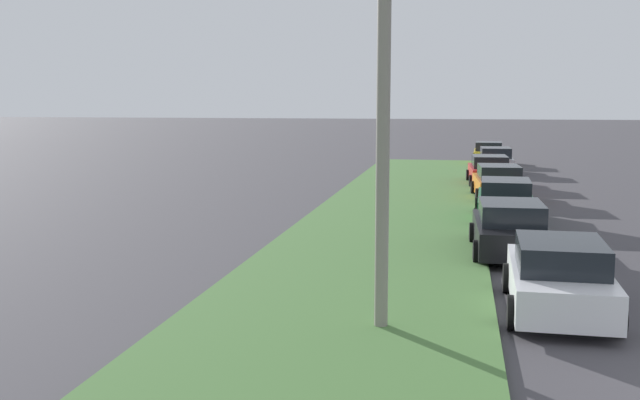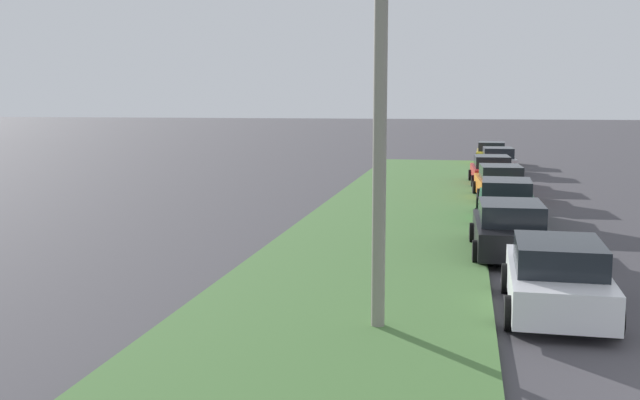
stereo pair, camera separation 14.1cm
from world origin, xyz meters
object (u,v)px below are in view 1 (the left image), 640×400
at_px(parked_car_black, 510,229).
at_px(parked_car_yellow, 488,153).
at_px(parked_car_orange, 498,183).
at_px(streetlight, 404,86).
at_px(parked_car_silver, 495,161).
at_px(parked_car_white, 559,277).
at_px(parked_car_red, 489,171).
at_px(parked_car_green, 505,201).

height_order(parked_car_black, parked_car_yellow, same).
height_order(parked_car_orange, parked_car_yellow, same).
height_order(parked_car_black, streetlight, streetlight).
relative_size(parked_car_orange, parked_car_silver, 1.01).
bearing_deg(parked_car_yellow, parked_car_black, -178.79).
xyz_separation_m(parked_car_white, parked_car_black, (5.38, 0.59, 0.00)).
height_order(parked_car_white, parked_car_silver, same).
height_order(parked_car_white, parked_car_yellow, same).
bearing_deg(parked_car_yellow, parked_car_orange, -178.59).
height_order(parked_car_red, parked_car_silver, same).
bearing_deg(parked_car_green, parked_car_silver, 0.47).
bearing_deg(parked_car_green, parked_car_yellow, 1.25).
height_order(parked_car_black, parked_car_orange, same).
bearing_deg(parked_car_yellow, parked_car_silver, -176.16).
relative_size(parked_car_black, streetlight, 0.58).
height_order(parked_car_orange, streetlight, streetlight).
height_order(parked_car_red, streetlight, streetlight).
height_order(parked_car_white, parked_car_orange, same).
xyz_separation_m(parked_car_orange, parked_car_silver, (11.66, -0.37, 0.00)).
bearing_deg(parked_car_orange, parked_car_yellow, -3.87).
relative_size(parked_car_yellow, streetlight, 0.58).
bearing_deg(parked_car_red, parked_car_black, 177.36).
xyz_separation_m(parked_car_black, parked_car_orange, (11.29, -0.22, 0.00)).
relative_size(parked_car_orange, parked_car_yellow, 1.01).
height_order(parked_car_orange, parked_car_red, same).
xyz_separation_m(parked_car_black, parked_car_silver, (22.95, -0.59, 0.00)).
xyz_separation_m(parked_car_white, streetlight, (-1.90, 2.93, 3.67)).
height_order(parked_car_white, parked_car_black, same).
bearing_deg(parked_car_black, streetlight, 160.87).
distance_m(parked_car_green, parked_car_yellow, 22.95).
height_order(parked_car_silver, streetlight, streetlight).
height_order(parked_car_white, parked_car_green, same).
height_order(parked_car_red, parked_car_yellow, same).
bearing_deg(parked_car_orange, parked_car_white, 178.04).
bearing_deg(parked_car_black, parked_car_orange, -2.44).
distance_m(parked_car_white, streetlight, 5.07).
bearing_deg(parked_car_silver, parked_car_green, 177.06).
relative_size(parked_car_black, parked_car_silver, 1.00).
relative_size(parked_car_orange, parked_car_red, 1.00).
bearing_deg(streetlight, parked_car_silver, -5.54).
bearing_deg(parked_car_white, parked_car_black, 7.71).
height_order(parked_car_green, streetlight, streetlight).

